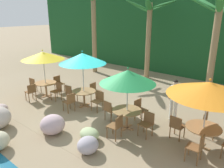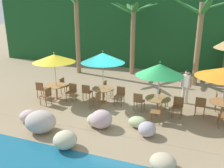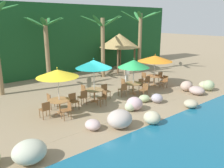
{
  "view_description": "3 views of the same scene",
  "coord_description": "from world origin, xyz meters",
  "px_view_note": "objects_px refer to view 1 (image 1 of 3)",
  "views": [
    {
      "loc": [
        6.07,
        -6.35,
        4.2
      ],
      "look_at": [
        0.45,
        0.48,
        1.32
      ],
      "focal_mm": 35.62,
      "sensor_mm": 36.0,
      "label": 1
    },
    {
      "loc": [
        3.17,
        -9.86,
        4.39
      ],
      "look_at": [
        -0.63,
        0.41,
        0.96
      ],
      "focal_mm": 37.72,
      "sensor_mm": 36.0,
      "label": 2
    },
    {
      "loc": [
        -8.36,
        -10.51,
        4.7
      ],
      "look_at": [
        0.14,
        0.01,
        0.92
      ],
      "focal_mm": 37.05,
      "sensor_mm": 36.0,
      "label": 3
    }
  ],
  "objects_px": {
    "umbrella_green": "(128,77)",
    "chair_orange_left": "(177,126)",
    "chair_orange_inland": "(208,123)",
    "dining_table_green": "(127,113)",
    "palm_tree_third": "(216,30)",
    "dining_table_teal": "(84,93)",
    "chair_green_inland": "(140,108)",
    "chair_yellow_left": "(34,84)",
    "palm_tree_second": "(149,25)",
    "chair_teal_seaward": "(98,100)",
    "chair_orange_right": "(197,147)",
    "dining_table_yellow": "(46,85)",
    "chair_teal_left": "(70,92)",
    "waiter_in_white": "(174,97)",
    "dining_table_orange": "(203,131)",
    "chair_green_seaward": "(147,122)",
    "chair_yellow_seaward": "(57,90)",
    "chair_green_left": "(110,109)",
    "chair_yellow_right": "(31,91)",
    "chair_green_right": "(116,125)",
    "chair_teal_right": "(70,101)",
    "chair_teal_inland": "(95,90)",
    "chair_yellow_inland": "(58,83)",
    "umbrella_yellow": "(43,56)",
    "palm_tree_nearest": "(94,18)",
    "umbrella_teal": "(83,58)"
  },
  "relations": [
    {
      "from": "dining_table_orange",
      "to": "chair_orange_inland",
      "type": "relative_size",
      "value": 1.26
    },
    {
      "from": "dining_table_teal",
      "to": "chair_green_seaward",
      "type": "height_order",
      "value": "chair_green_seaward"
    },
    {
      "from": "chair_green_seaward",
      "to": "waiter_in_white",
      "type": "height_order",
      "value": "waiter_in_white"
    },
    {
      "from": "chair_teal_right",
      "to": "waiter_in_white",
      "type": "xyz_separation_m",
      "value": [
        3.79,
        2.17,
        0.47
      ]
    },
    {
      "from": "chair_orange_inland",
      "to": "palm_tree_second",
      "type": "relative_size",
      "value": 0.18
    },
    {
      "from": "chair_orange_right",
      "to": "chair_orange_left",
      "type": "bearing_deg",
      "value": 140.9
    },
    {
      "from": "chair_teal_seaward",
      "to": "chair_teal_right",
      "type": "bearing_deg",
      "value": -133.01
    },
    {
      "from": "chair_green_inland",
      "to": "dining_table_green",
      "type": "bearing_deg",
      "value": -91.03
    },
    {
      "from": "chair_teal_left",
      "to": "chair_orange_inland",
      "type": "bearing_deg",
      "value": 9.46
    },
    {
      "from": "chair_green_left",
      "to": "chair_orange_inland",
      "type": "relative_size",
      "value": 1.0
    },
    {
      "from": "chair_yellow_right",
      "to": "chair_teal_left",
      "type": "distance_m",
      "value": 1.94
    },
    {
      "from": "umbrella_green",
      "to": "chair_orange_left",
      "type": "distance_m",
      "value": 2.36
    },
    {
      "from": "umbrella_green",
      "to": "chair_green_seaward",
      "type": "bearing_deg",
      "value": 1.69
    },
    {
      "from": "chair_orange_inland",
      "to": "dining_table_green",
      "type": "bearing_deg",
      "value": -151.88
    },
    {
      "from": "chair_green_inland",
      "to": "chair_green_right",
      "type": "bearing_deg",
      "value": -84.98
    },
    {
      "from": "chair_green_seaward",
      "to": "palm_tree_third",
      "type": "height_order",
      "value": "palm_tree_third"
    },
    {
      "from": "chair_green_seaward",
      "to": "palm_tree_second",
      "type": "distance_m",
      "value": 7.9
    },
    {
      "from": "chair_yellow_seaward",
      "to": "dining_table_orange",
      "type": "distance_m",
      "value": 6.96
    },
    {
      "from": "umbrella_teal",
      "to": "chair_green_right",
      "type": "bearing_deg",
      "value": -23.57
    },
    {
      "from": "chair_green_left",
      "to": "dining_table_orange",
      "type": "distance_m",
      "value": 3.5
    },
    {
      "from": "dining_table_orange",
      "to": "chair_yellow_seaward",
      "type": "bearing_deg",
      "value": -176.95
    },
    {
      "from": "chair_teal_inland",
      "to": "chair_yellow_inland",
      "type": "bearing_deg",
      "value": -171.14
    },
    {
      "from": "palm_tree_second",
      "to": "chair_orange_left",
      "type": "bearing_deg",
      "value": -51.31
    },
    {
      "from": "chair_teal_right",
      "to": "palm_tree_third",
      "type": "distance_m",
      "value": 7.43
    },
    {
      "from": "chair_green_seaward",
      "to": "dining_table_orange",
      "type": "relative_size",
      "value": 0.79
    },
    {
      "from": "dining_table_teal",
      "to": "chair_teal_seaward",
      "type": "bearing_deg",
      "value": 3.91
    },
    {
      "from": "umbrella_green",
      "to": "chair_orange_left",
      "type": "bearing_deg",
      "value": 14.42
    },
    {
      "from": "chair_orange_left",
      "to": "chair_green_right",
      "type": "bearing_deg",
      "value": -141.03
    },
    {
      "from": "chair_yellow_seaward",
      "to": "chair_yellow_right",
      "type": "distance_m",
      "value": 1.26
    },
    {
      "from": "chair_teal_right",
      "to": "chair_green_right",
      "type": "distance_m",
      "value": 2.94
    },
    {
      "from": "dining_table_green",
      "to": "dining_table_orange",
      "type": "xyz_separation_m",
      "value": [
        2.61,
        0.5,
        0.0
      ]
    },
    {
      "from": "chair_yellow_left",
      "to": "chair_orange_right",
      "type": "height_order",
      "value": "same"
    },
    {
      "from": "chair_teal_right",
      "to": "palm_tree_nearest",
      "type": "xyz_separation_m",
      "value": [
        -3.94,
        5.71,
        3.27
      ]
    },
    {
      "from": "dining_table_yellow",
      "to": "chair_teal_left",
      "type": "xyz_separation_m",
      "value": [
        1.59,
        0.27,
        -0.1
      ]
    },
    {
      "from": "dining_table_teal",
      "to": "chair_teal_seaward",
      "type": "xyz_separation_m",
      "value": [
        0.85,
        0.06,
        -0.1
      ]
    },
    {
      "from": "umbrella_yellow",
      "to": "dining_table_teal",
      "type": "relative_size",
      "value": 2.22
    },
    {
      "from": "umbrella_green",
      "to": "palm_tree_third",
      "type": "distance_m",
      "value": 5.42
    },
    {
      "from": "palm_tree_second",
      "to": "chair_teal_left",
      "type": "bearing_deg",
      "value": -96.26
    },
    {
      "from": "chair_green_left",
      "to": "chair_orange_inland",
      "type": "height_order",
      "value": "same"
    },
    {
      "from": "umbrella_teal",
      "to": "dining_table_teal",
      "type": "distance_m",
      "value": 1.64
    },
    {
      "from": "umbrella_yellow",
      "to": "palm_tree_second",
      "type": "distance_m",
      "value": 6.78
    },
    {
      "from": "chair_green_left",
      "to": "chair_orange_right",
      "type": "height_order",
      "value": "same"
    },
    {
      "from": "chair_green_inland",
      "to": "palm_tree_third",
      "type": "xyz_separation_m",
      "value": [
        1.33,
        4.21,
        2.89
      ]
    },
    {
      "from": "chair_teal_seaward",
      "to": "dining_table_orange",
      "type": "bearing_deg",
      "value": 0.09
    },
    {
      "from": "chair_yellow_inland",
      "to": "palm_tree_nearest",
      "type": "distance_m",
      "value": 5.65
    },
    {
      "from": "dining_table_teal",
      "to": "chair_green_inland",
      "type": "distance_m",
      "value": 2.8
    },
    {
      "from": "chair_green_seaward",
      "to": "chair_green_inland",
      "type": "xyz_separation_m",
      "value": [
        -0.84,
        0.83,
        0.0
      ]
    },
    {
      "from": "chair_green_inland",
      "to": "waiter_in_white",
      "type": "relative_size",
      "value": 0.51
    },
    {
      "from": "chair_teal_seaward",
      "to": "palm_tree_nearest",
      "type": "distance_m",
      "value": 7.52
    },
    {
      "from": "chair_yellow_left",
      "to": "palm_tree_second",
      "type": "xyz_separation_m",
      "value": [
        3.09,
        6.43,
        2.87
      ]
    }
  ]
}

